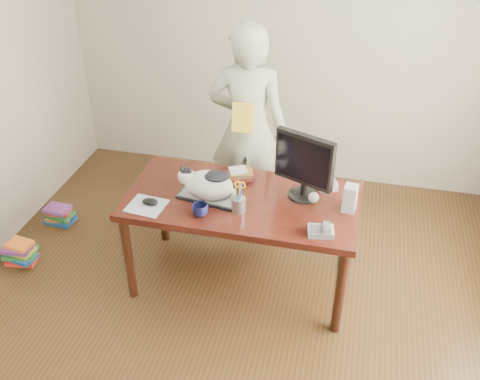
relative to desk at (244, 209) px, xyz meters
name	(u,v)px	position (x,y,z in m)	size (l,w,h in m)	color
room	(216,167)	(0.00, -0.68, 0.75)	(4.50, 4.50, 4.50)	black
desk	(244,209)	(0.00, 0.00, 0.00)	(1.60, 0.80, 0.75)	black
keyboard	(209,198)	(-0.21, -0.14, 0.16)	(0.46, 0.24, 0.03)	black
cat	(207,184)	(-0.23, -0.14, 0.27)	(0.44, 0.26, 0.25)	silver
monitor	(304,163)	(0.40, 0.03, 0.42)	(0.41, 0.27, 0.48)	black
pen_cup	(239,203)	(0.02, -0.23, 0.21)	(0.11, 0.11, 0.24)	#999A9F
mousepad	(147,206)	(-0.60, -0.32, 0.15)	(0.26, 0.24, 0.01)	silver
mouse	(150,202)	(-0.58, -0.30, 0.17)	(0.12, 0.08, 0.04)	black
coffee_mug	(200,210)	(-0.22, -0.33, 0.19)	(0.11, 0.11, 0.09)	black
phone	(321,231)	(0.58, -0.35, 0.17)	(0.18, 0.15, 0.07)	slate
speaker	(350,198)	(0.73, -0.05, 0.24)	(0.10, 0.10, 0.19)	#949496
baseball	(314,197)	(0.49, -0.01, 0.19)	(0.07, 0.07, 0.07)	beige
book_stack	(240,174)	(-0.07, 0.18, 0.18)	(0.24, 0.21, 0.07)	#431612
calculator	(326,182)	(0.55, 0.22, 0.17)	(0.19, 0.21, 0.05)	slate
person	(248,129)	(-0.14, 0.72, 0.27)	(0.63, 0.42, 1.74)	silver
held_book	(243,118)	(-0.14, 0.55, 0.45)	(0.17, 0.11, 0.23)	yellow
book_pile_a	(20,252)	(-1.75, -0.28, -0.51)	(0.27, 0.22, 0.18)	red
book_pile_b	(59,215)	(-1.72, 0.27, -0.53)	(0.26, 0.20, 0.15)	#194A9A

